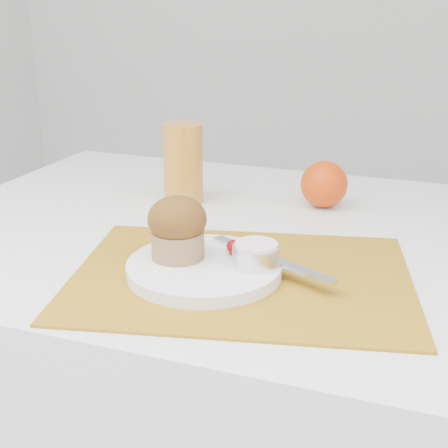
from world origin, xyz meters
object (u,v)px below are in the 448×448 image
(table, at_px, (265,423))
(juice_glass, at_px, (183,163))
(plate, at_px, (204,268))
(muffin, at_px, (177,227))
(orange, at_px, (324,184))

(table, height_order, juice_glass, juice_glass)
(table, bearing_deg, juice_glass, 151.39)
(plate, bearing_deg, muffin, 172.32)
(plate, xyz_separation_m, juice_glass, (-0.16, 0.30, 0.06))
(table, height_order, orange, orange)
(table, xyz_separation_m, orange, (0.05, 0.17, 0.42))
(table, height_order, plate, plate)
(table, relative_size, orange, 14.02)
(table, bearing_deg, orange, 72.53)
(juice_glass, distance_m, muffin, 0.32)
(plate, height_order, muffin, muffin)
(orange, height_order, juice_glass, juice_glass)
(plate, relative_size, muffin, 2.42)
(orange, xyz_separation_m, muffin, (-0.13, -0.35, 0.02))
(orange, bearing_deg, plate, -104.51)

